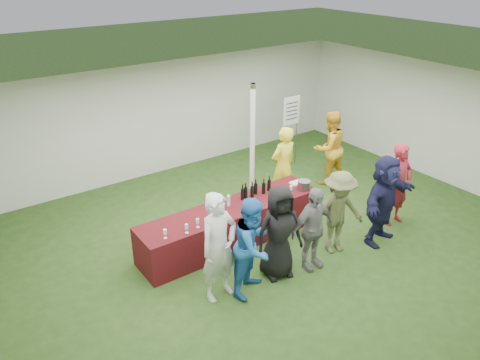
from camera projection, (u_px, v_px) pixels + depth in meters
ground at (268, 240)px, 8.93m from camera, size 60.00×60.00×0.00m
tent at (252, 149)px, 9.47m from camera, size 10.00×10.00×10.00m
serving_table at (231, 225)px, 8.70m from camera, size 3.60×0.80×0.75m
wine_bottles at (255, 190)px, 8.90m from camera, size 0.71×0.14×0.32m
wine_glasses at (217, 215)px, 8.05m from camera, size 2.76×0.15×0.16m
water_bottle at (229, 201)px, 8.54m from camera, size 0.07×0.07×0.23m
bar_towel at (296, 183)px, 9.40m from camera, size 0.25×0.18×0.03m
dump_bucket at (304, 185)px, 9.15m from camera, size 0.25×0.25×0.18m
wine_list_sign at (291, 116)px, 11.50m from camera, size 0.50×0.03×1.80m
staff_pourer at (283, 167)px, 9.84m from camera, size 0.66×0.45×1.76m
staff_back at (329, 148)px, 10.80m from camera, size 0.89×0.72×1.74m
customer_0 at (219, 247)px, 7.10m from camera, size 0.71×0.51×1.82m
customer_1 at (253, 246)px, 7.27m from camera, size 1.00×0.93×1.66m
customer_2 at (279, 232)px, 7.63m from camera, size 0.90×0.69×1.65m
customer_3 at (312, 229)px, 7.85m from camera, size 0.89×0.37×1.52m
customer_4 at (338, 213)px, 8.27m from camera, size 1.12×0.79×1.59m
customer_5 at (383, 200)px, 8.54m from camera, size 1.68×0.83×1.73m
customer_6 at (398, 185)px, 9.15m from camera, size 0.62×0.41×1.69m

